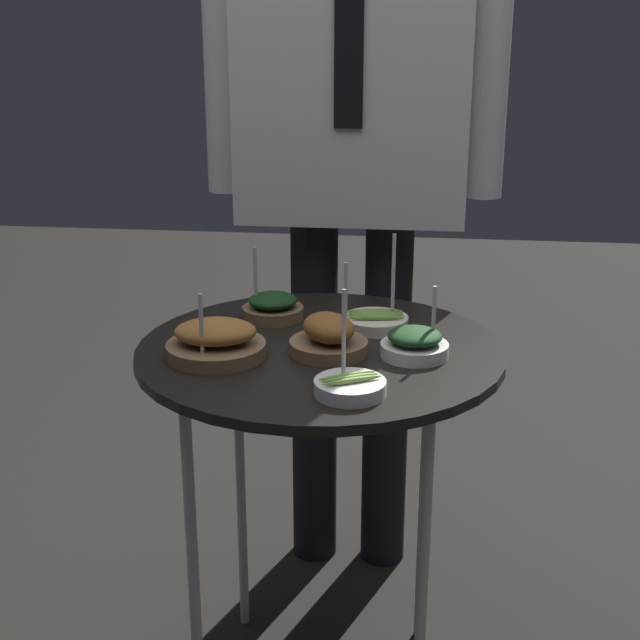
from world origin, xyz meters
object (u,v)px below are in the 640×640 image
object	(u,v)px
bowl_spinach_front_right	(415,344)
bowl_asparagus_front_center	(376,320)
bowl_roast_near_rim	(216,341)
bowl_roast_mid_right	(329,337)
serving_cart	(320,377)
waiter_figure	(353,105)
bowl_spinach_mid_left	(273,307)
bowl_asparagus_back_right	(350,386)

from	to	relation	value
bowl_spinach_front_right	bowl_asparagus_front_center	bearing A→B (deg)	118.23
bowl_roast_near_rim	bowl_roast_mid_right	world-z (taller)	bowl_roast_mid_right
serving_cart	bowl_spinach_front_right	bearing A→B (deg)	-9.05
bowl_spinach_front_right	bowl_asparagus_front_center	size ratio (longest dim) A/B	0.70
serving_cart	bowl_roast_near_rim	xyz separation A→B (m)	(-0.17, -0.07, 0.09)
bowl_spinach_front_right	waiter_figure	distance (m)	0.65
bowl_asparagus_front_center	bowl_roast_near_rim	bearing A→B (deg)	-145.16
bowl_spinach_front_right	bowl_asparagus_front_center	distance (m)	0.16
bowl_roast_mid_right	waiter_figure	distance (m)	0.63
bowl_spinach_mid_left	waiter_figure	bearing A→B (deg)	70.94
bowl_spinach_mid_left	bowl_roast_near_rim	bearing A→B (deg)	-106.15
serving_cart	bowl_roast_mid_right	bearing A→B (deg)	-57.42
bowl_asparagus_front_center	waiter_figure	world-z (taller)	waiter_figure
bowl_spinach_mid_left	serving_cart	bearing A→B (deg)	-52.67
bowl_spinach_front_right	bowl_spinach_mid_left	size ratio (longest dim) A/B	0.87
bowl_roast_near_rim	bowl_spinach_front_right	size ratio (longest dim) A/B	1.39
serving_cart	waiter_figure	bearing A→B (deg)	88.58
bowl_roast_mid_right	bowl_spinach_mid_left	xyz separation A→B (m)	(-0.13, 0.17, -0.01)
bowl_spinach_front_right	waiter_figure	world-z (taller)	waiter_figure
bowl_asparagus_front_center	serving_cart	bearing A→B (deg)	-128.95
bowl_spinach_mid_left	bowl_asparagus_front_center	bearing A→B (deg)	-8.52
serving_cart	bowl_roast_near_rim	distance (m)	0.20
bowl_asparagus_back_right	bowl_roast_near_rim	bearing A→B (deg)	151.23
bowl_spinach_front_right	waiter_figure	xyz separation A→B (m)	(-0.15, 0.52, 0.35)
bowl_asparagus_back_right	waiter_figure	world-z (taller)	waiter_figure
bowl_asparagus_front_center	bowl_spinach_front_right	bearing A→B (deg)	-61.77
bowl_roast_near_rim	bowl_roast_mid_right	bearing A→B (deg)	11.86
serving_cart	bowl_roast_near_rim	bearing A→B (deg)	-157.89
bowl_roast_near_rim	bowl_asparagus_back_right	world-z (taller)	bowl_asparagus_back_right
bowl_roast_near_rim	bowl_roast_mid_right	distance (m)	0.19
bowl_spinach_front_right	waiter_figure	bearing A→B (deg)	106.49
bowl_asparagus_back_right	waiter_figure	bearing A→B (deg)	94.82
bowl_roast_mid_right	bowl_asparagus_back_right	size ratio (longest dim) A/B	0.97
bowl_spinach_front_right	bowl_roast_mid_right	bearing A→B (deg)	-178.82
serving_cart	bowl_spinach_mid_left	distance (m)	0.20
bowl_asparagus_front_center	waiter_figure	bearing A→B (deg)	101.74
bowl_roast_near_rim	bowl_spinach_front_right	world-z (taller)	bowl_roast_near_rim
bowl_roast_mid_right	bowl_spinach_mid_left	size ratio (longest dim) A/B	1.10
bowl_spinach_mid_left	bowl_spinach_front_right	bearing A→B (deg)	-31.62
bowl_roast_near_rim	bowl_asparagus_front_center	distance (m)	0.32
bowl_asparagus_front_center	waiter_figure	xyz separation A→B (m)	(-0.08, 0.38, 0.36)
bowl_roast_near_rim	bowl_asparagus_front_center	bearing A→B (deg)	34.84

